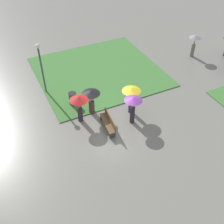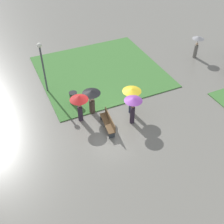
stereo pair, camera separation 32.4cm
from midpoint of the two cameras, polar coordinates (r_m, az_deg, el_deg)
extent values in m
plane|color=slate|center=(17.78, -0.41, -2.06)|extent=(90.00, 90.00, 0.00)
cube|color=#427A38|center=(22.49, -3.16, 8.25)|extent=(8.90, 9.28, 0.06)
cube|color=brown|center=(17.11, -1.46, -2.24)|extent=(1.96, 0.63, 0.05)
cube|color=brown|center=(16.98, -0.90, -1.49)|extent=(1.92, 0.26, 0.45)
cube|color=#383D42|center=(17.87, -2.34, -1.00)|extent=(0.12, 0.38, 0.40)
cube|color=#383D42|center=(16.68, -0.50, -4.71)|extent=(0.12, 0.38, 0.40)
cylinder|color=#474C51|center=(19.90, -14.42, 7.99)|extent=(0.12, 0.12, 3.46)
sphere|color=white|center=(18.99, -15.37, 12.77)|extent=(0.32, 0.32, 0.32)
cylinder|color=#335638|center=(19.10, -8.47, 2.66)|extent=(0.50, 0.50, 0.89)
cylinder|color=black|center=(18.82, -8.61, 3.76)|extent=(0.54, 0.54, 0.03)
cylinder|color=#2D2333|center=(17.69, -7.00, -0.40)|extent=(0.34, 0.34, 1.07)
sphere|color=#997051|center=(17.28, -7.17, 1.21)|extent=(0.22, 0.22, 0.22)
cylinder|color=#4C4C4F|center=(17.10, -7.25, 1.95)|extent=(0.02, 0.02, 0.35)
cone|color=red|center=(16.91, -7.33, 2.78)|extent=(1.15, 1.15, 0.27)
cylinder|color=#2D2333|center=(17.43, 3.61, -0.58)|extent=(0.39, 0.39, 1.20)
sphere|color=brown|center=(16.98, 3.71, 1.20)|extent=(0.20, 0.20, 0.20)
cylinder|color=#4C4C4F|center=(16.80, 3.75, 1.93)|extent=(0.02, 0.02, 0.35)
cone|color=#703389|center=(16.63, 3.79, 2.67)|extent=(1.11, 1.11, 0.20)
cylinder|color=#47382D|center=(18.22, -4.66, 1.12)|extent=(0.53, 0.53, 1.01)
sphere|color=beige|center=(17.84, -4.76, 2.61)|extent=(0.19, 0.19, 0.19)
cylinder|color=#4C4C4F|center=(17.68, -4.81, 3.30)|extent=(0.02, 0.02, 0.35)
cone|color=black|center=(17.51, -4.86, 4.03)|extent=(1.17, 1.17, 0.21)
cylinder|color=#282D47|center=(18.20, 3.29, 1.40)|extent=(0.37, 0.37, 1.14)
sphere|color=#997051|center=(17.77, 3.37, 3.11)|extent=(0.23, 0.23, 0.23)
cylinder|color=#4C4C4F|center=(17.60, 3.41, 3.85)|extent=(0.02, 0.02, 0.35)
cone|color=gold|center=(17.44, 3.45, 4.58)|extent=(1.19, 1.19, 0.20)
cylinder|color=slate|center=(25.22, 15.70, 11.99)|extent=(0.42, 0.42, 1.13)
sphere|color=tan|center=(24.92, 15.98, 13.35)|extent=(0.22, 0.22, 0.22)
cylinder|color=#4C4C4F|center=(24.80, 16.10, 13.93)|extent=(0.02, 0.02, 0.35)
cone|color=gray|center=(24.68, 16.22, 14.50)|extent=(0.98, 0.98, 0.21)
camera|label=1|loc=(0.16, -90.54, -0.46)|focal=45.00mm
camera|label=2|loc=(0.16, 89.46, 0.46)|focal=45.00mm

